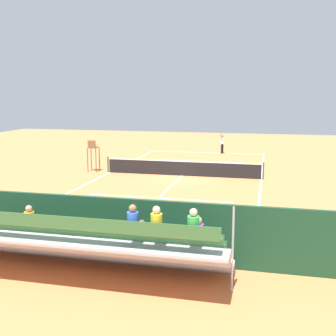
% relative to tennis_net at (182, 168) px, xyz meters
% --- Properties ---
extents(ground_plane, '(60.00, 60.00, 0.00)m').
position_rel_tennis_net_xyz_m(ground_plane, '(0.00, 0.00, -0.50)').
color(ground_plane, '#D17542').
extents(court_line_markings, '(10.10, 22.20, 0.01)m').
position_rel_tennis_net_xyz_m(court_line_markings, '(0.00, -0.04, -0.50)').
color(court_line_markings, white).
rests_on(court_line_markings, ground).
extents(tennis_net, '(10.30, 0.10, 1.07)m').
position_rel_tennis_net_xyz_m(tennis_net, '(0.00, 0.00, 0.00)').
color(tennis_net, black).
rests_on(tennis_net, ground).
extents(backdrop_wall, '(18.00, 0.16, 2.00)m').
position_rel_tennis_net_xyz_m(backdrop_wall, '(0.00, 14.00, 0.50)').
color(backdrop_wall, '#194228').
rests_on(backdrop_wall, ground).
extents(bleacher_stand, '(9.06, 2.40, 2.48)m').
position_rel_tennis_net_xyz_m(bleacher_stand, '(-0.11, 15.36, 0.45)').
color(bleacher_stand, '#B2B2B7').
rests_on(bleacher_stand, ground).
extents(umpire_chair, '(0.67, 0.67, 2.14)m').
position_rel_tennis_net_xyz_m(umpire_chair, '(6.20, -0.10, 0.81)').
color(umpire_chair, brown).
rests_on(umpire_chair, ground).
extents(courtside_bench, '(1.80, 0.40, 0.93)m').
position_rel_tennis_net_xyz_m(courtside_bench, '(-3.05, 13.27, 0.06)').
color(courtside_bench, '#9E754C').
rests_on(courtside_bench, ground).
extents(equipment_bag, '(0.90, 0.36, 0.36)m').
position_rel_tennis_net_xyz_m(equipment_bag, '(-0.87, 13.40, -0.32)').
color(equipment_bag, '#334C8C').
rests_on(equipment_bag, ground).
extents(tennis_player, '(0.47, 0.56, 1.93)m').
position_rel_tennis_net_xyz_m(tennis_player, '(-1.40, -10.80, 0.51)').
color(tennis_player, black).
rests_on(tennis_player, ground).
extents(tennis_racket, '(0.49, 0.54, 0.03)m').
position_rel_tennis_net_xyz_m(tennis_racket, '(-0.61, -11.58, -0.49)').
color(tennis_racket, black).
rests_on(tennis_racket, ground).
extents(tennis_ball_near, '(0.07, 0.07, 0.07)m').
position_rel_tennis_net_xyz_m(tennis_ball_near, '(-1.07, -9.46, -0.47)').
color(tennis_ball_near, '#CCDB33').
rests_on(tennis_ball_near, ground).
extents(tennis_ball_far, '(0.07, 0.07, 0.07)m').
position_rel_tennis_net_xyz_m(tennis_ball_far, '(-1.80, -9.63, -0.47)').
color(tennis_ball_far, '#CCDB33').
rests_on(tennis_ball_far, ground).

